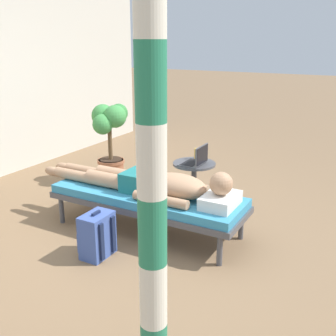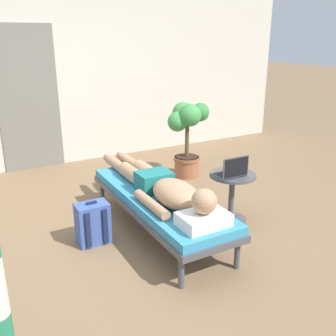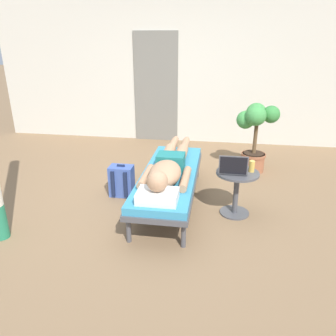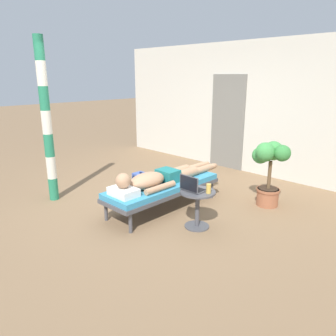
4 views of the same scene
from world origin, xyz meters
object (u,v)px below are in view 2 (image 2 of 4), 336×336
object	(u,v)px
backpack	(93,223)
potted_plant	(187,131)
person_reclining	(163,187)
lounge_chair	(159,200)
side_table	(232,189)
laptop	(232,171)
drink_glass	(242,165)

from	to	relation	value
backpack	potted_plant	world-z (taller)	potted_plant
backpack	potted_plant	xyz separation A→B (m)	(1.73, 1.12, 0.45)
person_reclining	lounge_chair	bearing A→B (deg)	90.00
side_table	potted_plant	world-z (taller)	potted_plant
potted_plant	laptop	bearing A→B (deg)	-104.05
laptop	side_table	bearing A→B (deg)	40.52
drink_glass	person_reclining	bearing A→B (deg)	179.45
side_table	laptop	bearing A→B (deg)	-139.48
lounge_chair	side_table	distance (m)	0.80
laptop	drink_glass	world-z (taller)	laptop
lounge_chair	laptop	xyz separation A→B (m)	(0.73, -0.19, 0.24)
side_table	lounge_chair	bearing A→B (deg)	170.26
person_reclining	potted_plant	xyz separation A→B (m)	(1.09, 1.33, 0.13)
person_reclining	backpack	size ratio (longest dim) A/B	5.12
lounge_chair	backpack	distance (m)	0.67
backpack	side_table	bearing A→B (deg)	-10.46
drink_glass	backpack	distance (m)	1.65
lounge_chair	potted_plant	xyz separation A→B (m)	(1.09, 1.24, 0.30)
person_reclining	side_table	xyz separation A→B (m)	(0.79, -0.05, -0.16)
laptop	potted_plant	distance (m)	1.48
lounge_chair	backpack	size ratio (longest dim) A/B	4.65
lounge_chair	potted_plant	world-z (taller)	potted_plant
lounge_chair	laptop	world-z (taller)	laptop
person_reclining	side_table	size ratio (longest dim) A/B	4.15
side_table	backpack	bearing A→B (deg)	169.54
side_table	person_reclining	bearing A→B (deg)	176.67
person_reclining	drink_glass	bearing A→B (deg)	-0.55
person_reclining	potted_plant	distance (m)	1.73
person_reclining	laptop	size ratio (longest dim) A/B	7.00
lounge_chair	drink_glass	size ratio (longest dim) A/B	15.44
side_table	drink_glass	bearing A→B (deg)	13.90
laptop	drink_glass	xyz separation A→B (m)	(0.21, 0.09, 0.01)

